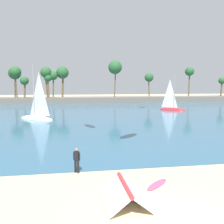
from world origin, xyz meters
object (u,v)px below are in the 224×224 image
person_at_waterline (77,160)px  sailboat_mid_bay (37,114)px  surfboard (157,184)px  folded_kite (125,190)px  sailboat_toward_headland (172,107)px

person_at_waterline → sailboat_mid_bay: size_ratio=0.17×
surfboard → sailboat_mid_bay: sailboat_mid_bay is taller
person_at_waterline → folded_kite: bearing=-62.5°
sailboat_toward_headland → person_at_waterline: bearing=-121.3°
folded_kite → sailboat_toward_headland: size_ratio=0.37×
person_at_waterline → sailboat_toward_headland: (21.60, 35.53, -0.06)m
surfboard → sailboat_toward_headland: (17.03, 38.27, 0.79)m
folded_kite → sailboat_toward_headland: sailboat_toward_headland is taller
folded_kite → surfboard: bearing=35.9°
person_at_waterline → sailboat_toward_headland: size_ratio=0.19×
person_at_waterline → surfboard: person_at_waterline is taller
sailboat_mid_bay → surfboard: bearing=-69.4°
sailboat_toward_headland → surfboard: bearing=-114.0°
person_at_waterline → surfboard: (4.56, -2.74, -0.85)m
person_at_waterline → sailboat_toward_headland: bearing=58.7°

